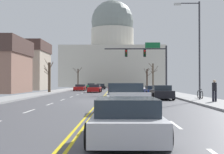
# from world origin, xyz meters

# --- Properties ---
(ground) EXTENTS (20.00, 180.00, 0.20)m
(ground) POSITION_xyz_m (0.00, -0.00, 0.02)
(ground) COLOR #4B4B50
(signal_gantry) EXTENTS (7.91, 0.41, 6.44)m
(signal_gantry) POSITION_xyz_m (5.34, 13.31, 4.71)
(signal_gantry) COLOR #28282D
(signal_gantry) RESTS_ON ground
(street_lamp_right) EXTENTS (2.17, 0.24, 8.16)m
(street_lamp_right) POSITION_xyz_m (7.93, 0.18, 4.94)
(street_lamp_right) COLOR #333338
(street_lamp_right) RESTS_ON ground
(capitol_building) EXTENTS (32.33, 18.46, 30.68)m
(capitol_building) POSITION_xyz_m (0.00, 74.78, 10.84)
(capitol_building) COLOR beige
(capitol_building) RESTS_ON ground
(sedan_near_00) EXTENTS (2.06, 4.54, 1.17)m
(sedan_near_00) POSITION_xyz_m (5.39, 9.01, 0.56)
(sedan_near_00) COLOR navy
(sedan_near_00) RESTS_ON ground
(sedan_near_01) EXTENTS (2.01, 4.44, 1.29)m
(sedan_near_01) POSITION_xyz_m (5.45, 3.01, 0.60)
(sedan_near_01) COLOR black
(sedan_near_01) RESTS_ON ground
(sedan_near_02) EXTENTS (2.09, 4.38, 1.20)m
(sedan_near_02) POSITION_xyz_m (1.96, -3.31, 0.56)
(sedan_near_02) COLOR black
(sedan_near_02) RESTS_ON ground
(pickup_truck_near_03) EXTENTS (2.39, 5.66, 1.54)m
(pickup_truck_near_03) POSITION_xyz_m (1.76, -9.34, 0.70)
(pickup_truck_near_03) COLOR silver
(pickup_truck_near_03) RESTS_ON ground
(sedan_near_04) EXTENTS (2.07, 4.26, 1.17)m
(sedan_near_04) POSITION_xyz_m (1.56, -16.68, 0.56)
(sedan_near_04) COLOR silver
(sedan_near_04) RESTS_ON ground
(sedan_oncoming_00) EXTENTS (2.07, 4.36, 1.20)m
(sedan_oncoming_00) POSITION_xyz_m (-2.00, 21.07, 0.57)
(sedan_oncoming_00) COLOR #B71414
(sedan_oncoming_00) RESTS_ON ground
(sedan_oncoming_01) EXTENTS (2.00, 4.72, 1.13)m
(sedan_oncoming_01) POSITION_xyz_m (-5.18, 29.14, 0.53)
(sedan_oncoming_01) COLOR #B71414
(sedan_oncoming_01) RESTS_ON ground
(sedan_oncoming_02) EXTENTS (2.05, 4.27, 1.18)m
(sedan_oncoming_02) POSITION_xyz_m (-2.05, 39.48, 0.57)
(sedan_oncoming_02) COLOR black
(sedan_oncoming_02) RESTS_ON ground
(sedan_oncoming_03) EXTENTS (2.23, 4.66, 1.20)m
(sedan_oncoming_03) POSITION_xyz_m (-5.01, 50.72, 0.57)
(sedan_oncoming_03) COLOR #1E7247
(sedan_oncoming_03) RESTS_ON ground
(flank_building_00) EXTENTS (9.23, 9.91, 9.44)m
(flank_building_00) POSITION_xyz_m (-17.05, 34.56, 4.79)
(flank_building_00) COLOR #B2A38E
(flank_building_00) RESTS_ON ground
(bare_tree_00) EXTENTS (2.07, 2.32, 4.94)m
(bare_tree_00) POSITION_xyz_m (8.19, 32.33, 2.76)
(bare_tree_00) COLOR brown
(bare_tree_00) RESTS_ON ground
(bare_tree_01) EXTENTS (2.38, 1.70, 4.95)m
(bare_tree_01) POSITION_xyz_m (-7.98, 48.37, 2.59)
(bare_tree_01) COLOR #423328
(bare_tree_01) RESTS_ON ground
(bare_tree_02) EXTENTS (1.83, 1.77, 4.86)m
(bare_tree_02) POSITION_xyz_m (9.00, 51.38, 2.59)
(bare_tree_02) COLOR #423328
(bare_tree_02) RESTS_ON ground
(bare_tree_03) EXTENTS (1.53, 1.38, 4.75)m
(bare_tree_03) POSITION_xyz_m (-8.23, 17.86, 2.32)
(bare_tree_03) COLOR #4C3D2D
(bare_tree_03) RESTS_ON ground
(pedestrian_00) EXTENTS (0.35, 0.34, 1.62)m
(pedestrian_00) POSITION_xyz_m (8.56, -2.50, 1.04)
(pedestrian_00) COLOR black
(pedestrian_00) RESTS_ON ground
(bicycle_parked) EXTENTS (0.12, 1.77, 0.85)m
(bicycle_parked) POSITION_xyz_m (8.71, 1.93, 0.49)
(bicycle_parked) COLOR black
(bicycle_parked) RESTS_ON ground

